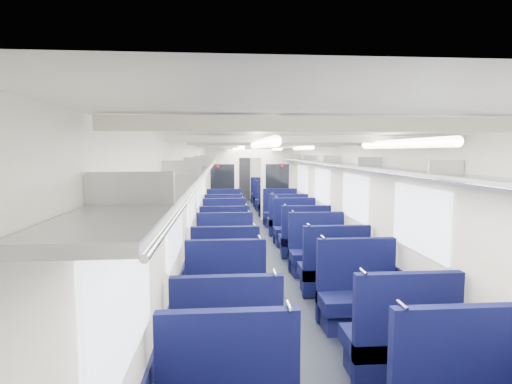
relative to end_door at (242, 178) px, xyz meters
name	(u,v)px	position (x,y,z in m)	size (l,w,h in m)	color
floor	(259,243)	(0.00, -8.94, -1.00)	(2.80, 18.00, 0.01)	black
ceiling	(259,145)	(0.00, -8.94, 1.35)	(2.80, 18.00, 0.01)	white
wall_left	(200,195)	(-1.40, -8.94, 0.18)	(0.02, 18.00, 2.35)	silver
dado_left	(201,229)	(-1.39, -8.94, -0.65)	(0.03, 17.90, 0.70)	#0F1134
wall_right	(317,194)	(1.40, -8.94, 0.18)	(0.02, 18.00, 2.35)	silver
dado_right	(316,228)	(1.39, -8.94, -0.65)	(0.03, 17.90, 0.70)	#0F1134
wall_far	(242,174)	(0.00, 0.06, 0.18)	(2.80, 0.02, 2.35)	silver
luggage_rack_left	(208,161)	(-1.21, -8.94, 0.97)	(0.36, 17.40, 0.18)	#B2B5BA
luggage_rack_right	(309,161)	(1.21, -8.94, 0.97)	(0.36, 17.40, 0.18)	#B2B5BA
windows	(261,186)	(0.00, -9.40, 0.42)	(2.78, 15.60, 0.75)	white
ceiling_fittings	(260,148)	(0.00, -9.20, 1.29)	(2.70, 16.06, 0.11)	silver
end_door	(242,178)	(0.00, 0.00, 0.00)	(0.75, 0.06, 2.00)	black
bulkhead	(250,182)	(0.00, -5.63, 0.23)	(2.80, 0.10, 2.35)	silver
seat_4	(227,349)	(-0.83, -14.91, -0.65)	(1.01, 0.56, 1.13)	#0D103F
seat_5	(400,344)	(0.83, -14.95, -0.65)	(1.01, 0.56, 1.13)	#0D103F
seat_6	(226,302)	(-0.83, -13.71, -0.65)	(1.01, 0.56, 1.13)	#0D103F
seat_7	(359,299)	(0.83, -13.76, -0.65)	(1.01, 0.56, 1.13)	#0D103F
seat_8	(226,273)	(-0.83, -12.52, -0.65)	(1.01, 0.56, 1.13)	#0D103F
seat_9	(333,272)	(0.83, -12.58, -0.65)	(1.01, 0.56, 1.13)	#0D103F
seat_10	(225,255)	(-0.83, -11.43, -0.65)	(1.01, 0.56, 1.13)	#0D103F
seat_11	(317,255)	(0.83, -11.52, -0.65)	(1.01, 0.56, 1.13)	#0D103F
seat_12	(225,241)	(-0.83, -10.29, -0.65)	(1.01, 0.56, 1.13)	#0D103F
seat_13	(304,240)	(0.83, -10.33, -0.65)	(1.01, 0.56, 1.13)	#0D103F
seat_14	(225,231)	(-0.83, -9.19, -0.65)	(1.01, 0.56, 1.13)	#0D103F
seat_15	(295,230)	(0.83, -9.22, -0.65)	(1.01, 0.56, 1.13)	#0D103F
seat_16	(224,222)	(-0.83, -8.02, -0.65)	(1.01, 0.56, 1.13)	#0D103F
seat_17	(287,222)	(0.83, -8.08, -0.65)	(1.01, 0.56, 1.13)	#0D103F
seat_18	(224,215)	(-0.83, -6.78, -0.65)	(1.01, 0.56, 1.13)	#0D103F
seat_19	(281,214)	(0.83, -6.78, -0.65)	(1.01, 0.56, 1.13)	#0D103F
seat_20	(224,207)	(-0.83, -4.93, -0.65)	(1.01, 0.56, 1.13)	#0D103F
seat_21	(273,206)	(0.83, -4.90, -0.65)	(1.01, 0.56, 1.13)	#0D103F
seat_22	(224,202)	(-0.83, -3.63, -0.65)	(1.01, 0.56, 1.13)	#0D103F
seat_23	(269,201)	(0.83, -3.63, -0.65)	(1.01, 0.56, 1.13)	#0D103F
seat_24	(224,198)	(-0.83, -2.41, -0.65)	(1.01, 0.56, 1.13)	#0D103F
seat_25	(266,198)	(0.83, -2.55, -0.65)	(1.01, 0.56, 1.13)	#0D103F
seat_26	(224,195)	(-0.83, -1.31, -0.65)	(1.01, 0.56, 1.13)	#0D103F
seat_27	(263,195)	(0.83, -1.42, -0.65)	(1.01, 0.56, 1.13)	#0D103F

